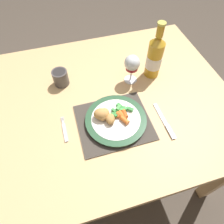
{
  "coord_description": "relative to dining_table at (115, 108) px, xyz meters",
  "views": [
    {
      "loc": [
        -0.19,
        -0.6,
        1.49
      ],
      "look_at": [
        -0.05,
        -0.11,
        0.78
      ],
      "focal_mm": 32.0,
      "sensor_mm": 36.0,
      "label": 1
    }
  ],
  "objects": [
    {
      "name": "drinking_cup",
      "position": [
        -0.24,
        0.16,
        0.13
      ],
      "size": [
        0.08,
        0.08,
        0.08
      ],
      "color": "#4C4747",
      "rests_on": "dining_table"
    },
    {
      "name": "glazed_carrots",
      "position": [
        -0.01,
        -0.14,
        0.13
      ],
      "size": [
        0.07,
        0.08,
        0.02
      ],
      "color": "orange",
      "rests_on": "dinner_plate"
    },
    {
      "name": "wine_glass",
      "position": [
        0.11,
        0.08,
        0.2
      ],
      "size": [
        0.08,
        0.08,
        0.15
      ],
      "color": "silver",
      "rests_on": "dining_table"
    },
    {
      "name": "dinner_plate",
      "position": [
        -0.04,
        -0.14,
        0.11
      ],
      "size": [
        0.27,
        0.27,
        0.02
      ],
      "color": "white",
      "rests_on": "placemat"
    },
    {
      "name": "fork",
      "position": [
        -0.27,
        -0.13,
        0.1
      ],
      "size": [
        0.01,
        0.13,
        0.01
      ],
      "color": "silver",
      "rests_on": "dining_table"
    },
    {
      "name": "green_beans_pile",
      "position": [
        -0.01,
        -0.11,
        0.13
      ],
      "size": [
        0.1,
        0.08,
        0.02
      ],
      "color": "green",
      "rests_on": "dinner_plate"
    },
    {
      "name": "table_knife",
      "position": [
        0.17,
        -0.21,
        0.1
      ],
      "size": [
        0.02,
        0.2,
        0.01
      ],
      "color": "silver",
      "rests_on": "dining_table"
    },
    {
      "name": "placemat",
      "position": [
        -0.05,
        -0.14,
        0.1
      ],
      "size": [
        0.32,
        0.27,
        0.01
      ],
      "color": "brown",
      "rests_on": "dining_table"
    },
    {
      "name": "bottle",
      "position": [
        0.23,
        0.1,
        0.2
      ],
      "size": [
        0.08,
        0.08,
        0.29
      ],
      "color": "gold",
      "rests_on": "dining_table"
    },
    {
      "name": "dining_table",
      "position": [
        0.0,
        0.0,
        0.0
      ],
      "size": [
        1.14,
        0.98,
        0.74
      ],
      "color": "tan",
      "rests_on": "ground"
    },
    {
      "name": "breaded_croquettes",
      "position": [
        -0.09,
        -0.12,
        0.14
      ],
      "size": [
        0.1,
        0.1,
        0.05
      ],
      "color": "tan",
      "rests_on": "dinner_plate"
    },
    {
      "name": "ground_plane",
      "position": [
        0.0,
        0.0,
        -0.65
      ],
      "size": [
        6.0,
        6.0,
        0.0
      ],
      "primitive_type": "plane",
      "color": "#4C4238"
    }
  ]
}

